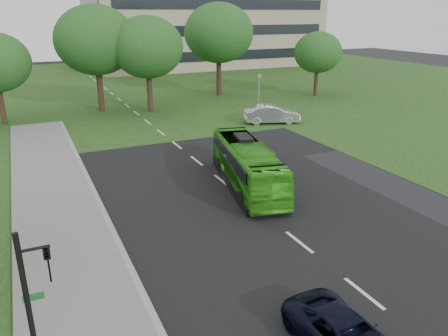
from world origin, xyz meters
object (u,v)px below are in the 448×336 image
(tree_park_c, at_px, (147,47))
(camera_pole, at_px, (259,90))
(tree_park_e, at_px, (318,52))
(bus, at_px, (247,165))
(tree_park_b, at_px, (96,40))
(traffic_light, at_px, (35,306))
(tree_park_d, at_px, (219,33))
(sedan, at_px, (272,114))

(tree_park_c, distance_m, camera_pole, 11.38)
(tree_park_e, distance_m, bus, 30.30)
(tree_park_b, bearing_deg, tree_park_e, -4.44)
(tree_park_c, bearing_deg, bus, -91.34)
(traffic_light, height_order, camera_pole, traffic_light)
(tree_park_d, xyz_separation_m, traffic_light, (-21.78, -37.67, -4.27))
(tree_park_b, bearing_deg, traffic_light, -102.28)
(tree_park_b, relative_size, camera_pole, 2.55)
(tree_park_b, relative_size, tree_park_e, 1.39)
(bus, relative_size, camera_pole, 2.28)
(tree_park_e, xyz_separation_m, bus, (-20.65, -21.87, -3.70))
(tree_park_d, distance_m, traffic_light, 43.72)
(tree_park_b, height_order, tree_park_c, tree_park_b)
(tree_park_c, height_order, traffic_light, tree_park_c)
(tree_park_b, height_order, traffic_light, tree_park_b)
(tree_park_d, height_order, bus, tree_park_d)
(tree_park_d, height_order, traffic_light, tree_park_d)
(tree_park_b, relative_size, tree_park_d, 0.97)
(tree_park_d, bearing_deg, tree_park_b, -167.49)
(tree_park_c, xyz_separation_m, traffic_light, (-11.85, -32.18, -3.38))
(tree_park_b, height_order, sedan, tree_park_b)
(camera_pole, bearing_deg, sedan, -85.83)
(tree_park_d, relative_size, bus, 1.16)
(sedan, xyz_separation_m, traffic_light, (-20.29, -23.00, 1.99))
(bus, bearing_deg, tree_park_c, 100.76)
(tree_park_b, distance_m, camera_pole, 16.23)
(tree_park_c, xyz_separation_m, camera_pole, (8.50, -6.64, -3.62))
(traffic_light, bearing_deg, tree_park_e, 53.11)
(tree_park_c, distance_m, bus, 22.01)
(tree_park_c, xyz_separation_m, tree_park_d, (9.93, 5.49, 0.89))
(sedan, distance_m, traffic_light, 30.73)
(tree_park_c, relative_size, tree_park_d, 0.87)
(sedan, height_order, traffic_light, traffic_light)
(bus, bearing_deg, sedan, 66.02)
(tree_park_b, distance_m, bus, 24.71)
(sedan, bearing_deg, camera_pole, 17.83)
(tree_park_e, xyz_separation_m, sedan, (-11.71, -9.60, -4.14))
(tree_park_c, height_order, tree_park_e, tree_park_c)
(tree_park_c, bearing_deg, camera_pole, -37.99)
(tree_park_b, distance_m, traffic_light, 35.54)
(traffic_light, bearing_deg, bus, 50.98)
(sedan, bearing_deg, bus, 163.13)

